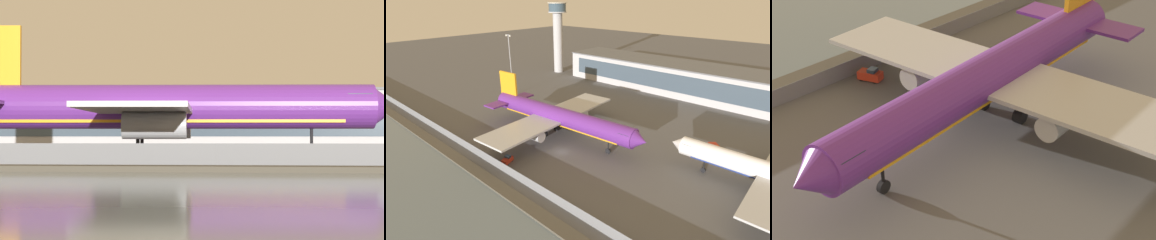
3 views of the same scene
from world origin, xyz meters
TOP-DOWN VIEW (x-y plane):
  - ground_plane at (0.00, 0.00)m, footprint 500.00×500.00m
  - shoreline_seawall at (0.00, -20.50)m, footprint 320.00×3.00m
  - perimeter_fence at (0.00, -16.00)m, footprint 280.00×0.10m
  - cargo_jet_purple at (-7.84, 6.32)m, footprint 54.88×47.10m
  - baggage_tug at (-6.02, -12.96)m, footprint 2.63×3.56m
  - terminal_building at (0.97, 71.79)m, footprint 107.82×21.53m

SIDE VIEW (x-z plane):
  - ground_plane at x=0.00m, z-range 0.00..0.00m
  - shoreline_seawall at x=0.00m, z-range 0.00..0.50m
  - baggage_tug at x=-6.02m, z-range -0.09..1.71m
  - perimeter_fence at x=0.00m, z-range 0.00..2.29m
  - terminal_building at x=0.97m, z-range 0.01..12.17m
  - cargo_jet_purple at x=-7.84m, z-range -1.92..14.32m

